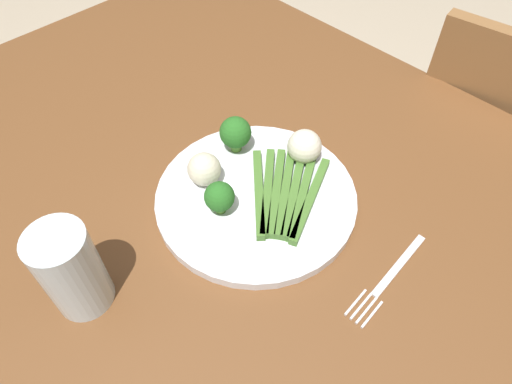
{
  "coord_description": "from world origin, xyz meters",
  "views": [
    {
      "loc": [
        -0.33,
        0.26,
        1.27
      ],
      "look_at": [
        -0.03,
        -0.03,
        0.77
      ],
      "focal_mm": 32.07,
      "sensor_mm": 36.0,
      "label": 1
    }
  ],
  "objects_px": {
    "cauliflower_right": "(205,169)",
    "water_glass": "(71,270)",
    "dining_table": "(227,240)",
    "cauliflower_left": "(304,146)",
    "chair": "(494,171)",
    "asparagus_bundle": "(285,193)",
    "fork": "(388,278)",
    "broccoli_back_right": "(219,197)",
    "plate": "(256,197)",
    "broccoli_outer_edge": "(235,133)"
  },
  "relations": [
    {
      "from": "dining_table",
      "to": "cauliflower_left",
      "type": "height_order",
      "value": "cauliflower_left"
    },
    {
      "from": "plate",
      "to": "cauliflower_right",
      "type": "height_order",
      "value": "cauliflower_right"
    },
    {
      "from": "broccoli_outer_edge",
      "to": "broccoli_back_right",
      "type": "bearing_deg",
      "value": 126.81
    },
    {
      "from": "plate",
      "to": "broccoli_outer_edge",
      "type": "bearing_deg",
      "value": -25.88
    },
    {
      "from": "broccoli_outer_edge",
      "to": "fork",
      "type": "distance_m",
      "value": 0.3
    },
    {
      "from": "broccoli_back_right",
      "to": "plate",
      "type": "bearing_deg",
      "value": -104.0
    },
    {
      "from": "dining_table",
      "to": "cauliflower_right",
      "type": "relative_size",
      "value": 25.38
    },
    {
      "from": "cauliflower_right",
      "to": "water_glass",
      "type": "xyz_separation_m",
      "value": [
        -0.03,
        0.23,
        0.02
      ]
    },
    {
      "from": "dining_table",
      "to": "broccoli_outer_edge",
      "type": "relative_size",
      "value": 20.84
    },
    {
      "from": "broccoli_back_right",
      "to": "fork",
      "type": "height_order",
      "value": "broccoli_back_right"
    },
    {
      "from": "broccoli_back_right",
      "to": "water_glass",
      "type": "xyz_separation_m",
      "value": [
        0.03,
        0.2,
        0.02
      ]
    },
    {
      "from": "cauliflower_left",
      "to": "fork",
      "type": "bearing_deg",
      "value": 161.47
    },
    {
      "from": "plate",
      "to": "fork",
      "type": "xyz_separation_m",
      "value": [
        -0.21,
        -0.03,
        -0.01
      ]
    },
    {
      "from": "broccoli_outer_edge",
      "to": "water_glass",
      "type": "relative_size",
      "value": 0.47
    },
    {
      "from": "water_glass",
      "to": "chair",
      "type": "bearing_deg",
      "value": -104.56
    },
    {
      "from": "chair",
      "to": "plate",
      "type": "bearing_deg",
      "value": 64.67
    },
    {
      "from": "broccoli_outer_edge",
      "to": "fork",
      "type": "xyz_separation_m",
      "value": [
        -0.3,
        0.01,
        -0.05
      ]
    },
    {
      "from": "chair",
      "to": "cauliflower_left",
      "type": "xyz_separation_m",
      "value": [
        0.18,
        0.49,
        0.29
      ]
    },
    {
      "from": "asparagus_bundle",
      "to": "water_glass",
      "type": "bearing_deg",
      "value": 129.79
    },
    {
      "from": "dining_table",
      "to": "water_glass",
      "type": "relative_size",
      "value": 9.71
    },
    {
      "from": "cauliflower_left",
      "to": "water_glass",
      "type": "distance_m",
      "value": 0.36
    },
    {
      "from": "asparagus_bundle",
      "to": "cauliflower_left",
      "type": "xyz_separation_m",
      "value": [
        0.03,
        -0.07,
        0.02
      ]
    },
    {
      "from": "chair",
      "to": "water_glass",
      "type": "bearing_deg",
      "value": 67.15
    },
    {
      "from": "chair",
      "to": "plate",
      "type": "height_order",
      "value": "chair"
    },
    {
      "from": "broccoli_outer_edge",
      "to": "water_glass",
      "type": "bearing_deg",
      "value": 99.02
    },
    {
      "from": "cauliflower_left",
      "to": "fork",
      "type": "height_order",
      "value": "cauliflower_left"
    },
    {
      "from": "plate",
      "to": "broccoli_back_right",
      "type": "relative_size",
      "value": 5.62
    },
    {
      "from": "cauliflower_left",
      "to": "dining_table",
      "type": "bearing_deg",
      "value": 76.06
    },
    {
      "from": "broccoli_back_right",
      "to": "water_glass",
      "type": "relative_size",
      "value": 0.4
    },
    {
      "from": "dining_table",
      "to": "asparagus_bundle",
      "type": "relative_size",
      "value": 7.09
    },
    {
      "from": "chair",
      "to": "cauliflower_left",
      "type": "relative_size",
      "value": 16.65
    },
    {
      "from": "plate",
      "to": "water_glass",
      "type": "xyz_separation_m",
      "value": [
        0.04,
        0.26,
        0.06
      ]
    },
    {
      "from": "dining_table",
      "to": "broccoli_outer_edge",
      "type": "distance_m",
      "value": 0.18
    },
    {
      "from": "dining_table",
      "to": "broccoli_back_right",
      "type": "xyz_separation_m",
      "value": [
        -0.02,
        0.02,
        0.15
      ]
    },
    {
      "from": "cauliflower_right",
      "to": "fork",
      "type": "bearing_deg",
      "value": -167.24
    },
    {
      "from": "dining_table",
      "to": "cauliflower_left",
      "type": "xyz_separation_m",
      "value": [
        -0.03,
        -0.14,
        0.14
      ]
    },
    {
      "from": "chair",
      "to": "plate",
      "type": "distance_m",
      "value": 0.67
    },
    {
      "from": "chair",
      "to": "asparagus_bundle",
      "type": "relative_size",
      "value": 4.94
    },
    {
      "from": "broccoli_back_right",
      "to": "asparagus_bundle",
      "type": "bearing_deg",
      "value": -118.79
    },
    {
      "from": "dining_table",
      "to": "plate",
      "type": "height_order",
      "value": "plate"
    },
    {
      "from": "fork",
      "to": "plate",
      "type": "bearing_deg",
      "value": -84.78
    },
    {
      "from": "fork",
      "to": "chair",
      "type": "bearing_deg",
      "value": -179.85
    },
    {
      "from": "dining_table",
      "to": "cauliflower_left",
      "type": "relative_size",
      "value": 23.88
    },
    {
      "from": "chair",
      "to": "cauliflower_right",
      "type": "xyz_separation_m",
      "value": [
        0.25,
        0.62,
        0.29
      ]
    },
    {
      "from": "broccoli_back_right",
      "to": "broccoli_outer_edge",
      "type": "bearing_deg",
      "value": -53.19
    },
    {
      "from": "asparagus_bundle",
      "to": "cauliflower_right",
      "type": "relative_size",
      "value": 3.58
    },
    {
      "from": "asparagus_bundle",
      "to": "water_glass",
      "type": "relative_size",
      "value": 1.37
    },
    {
      "from": "broccoli_outer_edge",
      "to": "cauliflower_right",
      "type": "xyz_separation_m",
      "value": [
        -0.02,
        0.08,
        -0.01
      ]
    },
    {
      "from": "cauliflower_right",
      "to": "water_glass",
      "type": "relative_size",
      "value": 0.38
    },
    {
      "from": "water_glass",
      "to": "asparagus_bundle",
      "type": "bearing_deg",
      "value": -103.99
    }
  ]
}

